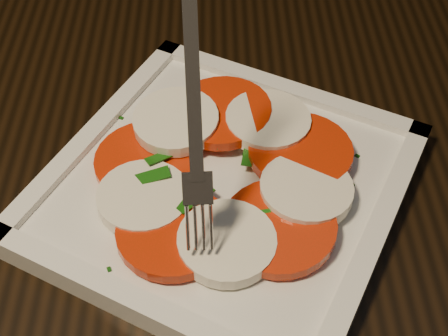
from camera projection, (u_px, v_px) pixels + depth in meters
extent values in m
cube|color=black|center=(324.00, 309.00, 0.42)|extent=(1.29, 0.95, 0.04)
cube|color=black|center=(342.00, 19.00, 1.12)|extent=(0.52, 0.52, 0.04)
cylinder|color=black|center=(259.00, 194.00, 1.17)|extent=(0.04, 0.04, 0.41)
cylinder|color=black|center=(441.00, 170.00, 1.21)|extent=(0.04, 0.04, 0.41)
cylinder|color=black|center=(226.00, 73.00, 1.40)|extent=(0.04, 0.04, 0.41)
cylinder|color=black|center=(379.00, 56.00, 1.45)|extent=(0.04, 0.04, 0.41)
cube|color=white|center=(224.00, 189.00, 0.45)|extent=(0.31, 0.31, 0.01)
cylinder|color=red|center=(147.00, 161.00, 0.46)|extent=(0.08, 0.08, 0.01)
cylinder|color=white|center=(144.00, 198.00, 0.43)|extent=(0.06, 0.07, 0.01)
cylinder|color=red|center=(174.00, 232.00, 0.41)|extent=(0.08, 0.08, 0.01)
cylinder|color=white|center=(227.00, 242.00, 0.40)|extent=(0.07, 0.06, 0.01)
cylinder|color=red|center=(279.00, 227.00, 0.41)|extent=(0.08, 0.08, 0.01)
cylinder|color=white|center=(306.00, 190.00, 0.43)|extent=(0.07, 0.07, 0.01)
cylinder|color=red|center=(300.00, 151.00, 0.45)|extent=(0.08, 0.08, 0.01)
cylinder|color=white|center=(268.00, 121.00, 0.47)|extent=(0.07, 0.07, 0.01)
cylinder|color=red|center=(222.00, 112.00, 0.48)|extent=(0.08, 0.08, 0.01)
cylinder|color=white|center=(176.00, 121.00, 0.47)|extent=(0.07, 0.07, 0.01)
cube|color=#15510D|center=(145.00, 178.00, 0.44)|extent=(0.04, 0.02, 0.01)
cube|color=#15510D|center=(280.00, 217.00, 0.41)|extent=(0.03, 0.01, 0.00)
cube|color=#15510D|center=(254.00, 138.00, 0.46)|extent=(0.03, 0.01, 0.00)
cube|color=#15510D|center=(170.00, 153.00, 0.45)|extent=(0.03, 0.03, 0.00)
cube|color=#15510D|center=(222.00, 117.00, 0.48)|extent=(0.02, 0.03, 0.00)
cube|color=#15510D|center=(268.00, 228.00, 0.41)|extent=(0.02, 0.03, 0.00)
cube|color=#15510D|center=(251.00, 147.00, 0.46)|extent=(0.01, 0.04, 0.00)
cube|color=#15510D|center=(195.00, 198.00, 0.42)|extent=(0.03, 0.03, 0.00)
cube|color=#15510D|center=(295.00, 190.00, 0.43)|extent=(0.03, 0.02, 0.00)
cube|color=#15510D|center=(230.00, 140.00, 0.46)|extent=(0.03, 0.02, 0.00)
cube|color=#0E3D0B|center=(165.00, 121.00, 0.49)|extent=(0.00, 0.00, 0.00)
cube|color=#0E3D0B|center=(229.00, 85.00, 0.52)|extent=(0.00, 0.00, 0.00)
cube|color=#0E3D0B|center=(167.00, 262.00, 0.40)|extent=(0.00, 0.00, 0.00)
cube|color=#0E3D0B|center=(227.00, 104.00, 0.50)|extent=(0.00, 0.00, 0.00)
cube|color=#0E3D0B|center=(125.00, 128.00, 0.49)|extent=(0.00, 0.00, 0.00)
cube|color=#0E3D0B|center=(193.00, 115.00, 0.50)|extent=(0.00, 0.00, 0.00)
cube|color=#0E3D0B|center=(174.00, 120.00, 0.49)|extent=(0.00, 0.00, 0.00)
cube|color=#0E3D0B|center=(188.00, 273.00, 0.40)|extent=(0.00, 0.00, 0.00)
cube|color=#0E3D0B|center=(325.00, 240.00, 0.41)|extent=(0.00, 0.00, 0.00)
cube|color=#0E3D0B|center=(286.00, 253.00, 0.41)|extent=(0.00, 0.00, 0.00)
cube|color=#0E3D0B|center=(357.00, 156.00, 0.47)|extent=(0.00, 0.00, 0.00)
cube|color=#0E3D0B|center=(132.00, 245.00, 0.41)|extent=(0.00, 0.00, 0.00)
cube|color=#0E3D0B|center=(297.00, 125.00, 0.49)|extent=(0.00, 0.00, 0.00)
cube|color=#0E3D0B|center=(206.00, 106.00, 0.50)|extent=(0.00, 0.00, 0.00)
cube|color=#0E3D0B|center=(183.00, 105.00, 0.50)|extent=(0.00, 0.00, 0.00)
cube|color=#0E3D0B|center=(240.00, 92.00, 0.51)|extent=(0.00, 0.00, 0.00)
cube|color=#0E3D0B|center=(135.00, 249.00, 0.41)|extent=(0.00, 0.00, 0.00)
cube|color=#0E3D0B|center=(258.00, 106.00, 0.50)|extent=(0.00, 0.00, 0.00)
cube|color=#0E3D0B|center=(173.00, 109.00, 0.50)|extent=(0.00, 0.00, 0.00)
cube|color=#0E3D0B|center=(109.00, 269.00, 0.40)|extent=(0.00, 0.00, 0.00)
cube|color=#0E3D0B|center=(159.00, 277.00, 0.40)|extent=(0.00, 0.00, 0.00)
cube|color=#0E3D0B|center=(121.00, 118.00, 0.49)|extent=(0.00, 0.00, 0.00)
cube|color=#0E3D0B|center=(250.00, 100.00, 0.51)|extent=(0.00, 0.00, 0.00)
cube|color=#0E3D0B|center=(315.00, 141.00, 0.48)|extent=(0.00, 0.00, 0.00)
cube|color=#0E3D0B|center=(352.00, 185.00, 0.45)|extent=(0.00, 0.00, 0.00)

